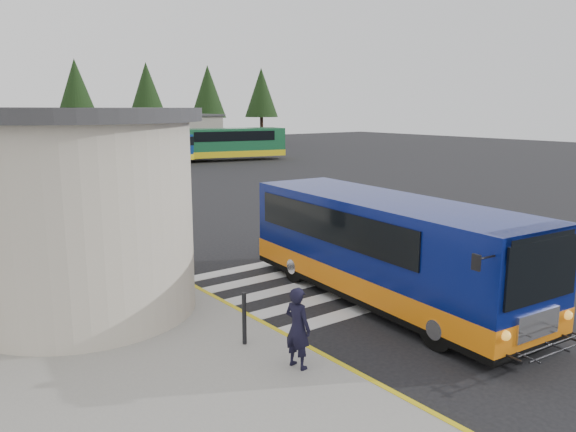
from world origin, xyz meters
TOP-DOWN VIEW (x-y plane):
  - ground at (0.00, 0.00)m, footprint 140.00×140.00m
  - curb_strip at (-4.05, 4.00)m, footprint 0.12×34.00m
  - crosswalk at (-0.50, -0.80)m, footprint 8.00×5.35m
  - depot_building at (6.00, 42.00)m, footprint 26.40×8.40m
  - tree_line at (6.29, 50.00)m, footprint 58.40×4.40m
  - transit_bus at (-0.45, -3.07)m, footprint 3.72×9.71m
  - pedestrian_a at (-4.78, -4.96)m, footprint 0.47×0.63m
  - pedestrian_b at (-6.66, -0.57)m, footprint 0.83×0.97m
  - bollard at (-5.02, -3.47)m, footprint 0.09×0.09m
  - far_bus_a at (11.20, 33.05)m, footprint 8.91×4.48m
  - far_bus_b at (16.63, 32.64)m, footprint 10.35×4.92m

SIDE VIEW (x-z plane):
  - ground at x=0.00m, z-range 0.00..0.00m
  - crosswalk at x=-0.50m, z-range 0.00..0.01m
  - curb_strip at x=-4.05m, z-range 0.00..0.16m
  - bollard at x=-5.02m, z-range 0.15..1.26m
  - pedestrian_a at x=-4.78m, z-range 0.15..1.72m
  - pedestrian_b at x=-6.66m, z-range 0.15..1.91m
  - transit_bus at x=-0.45m, z-range -0.06..2.63m
  - far_bus_a at x=11.20m, z-range 0.33..2.55m
  - far_bus_b at x=16.63m, z-range 0.39..2.96m
  - depot_building at x=6.00m, z-range 0.01..4.21m
  - tree_line at x=6.29m, z-range 1.77..11.77m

